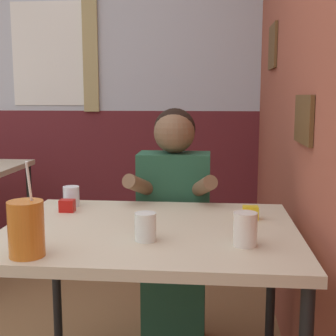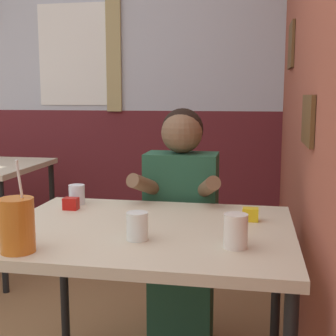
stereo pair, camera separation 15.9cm
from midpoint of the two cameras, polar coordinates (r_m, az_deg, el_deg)
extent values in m
cube|color=#9E4C38|center=(2.46, 13.13, 11.58)|extent=(0.06, 4.55, 2.70)
cube|color=brown|center=(2.98, 11.12, 14.30)|extent=(0.02, 0.30, 0.26)
cube|color=brown|center=(1.90, 13.93, 5.77)|extent=(0.02, 0.31, 0.19)
cube|color=silver|center=(3.97, -11.74, 18.50)|extent=(5.83, 0.06, 1.60)
cube|color=maroon|center=(3.97, -11.13, -1.08)|extent=(5.83, 0.06, 1.10)
cube|color=white|center=(3.98, -15.60, 13.25)|extent=(0.58, 0.01, 0.81)
cube|color=tan|center=(3.85, -10.64, 13.57)|extent=(0.12, 0.02, 0.91)
cube|color=beige|center=(1.71, -4.91, -7.86)|extent=(1.06, 0.83, 0.04)
cylinder|color=black|center=(2.30, -15.43, -13.58)|extent=(0.04, 0.04, 0.72)
cylinder|color=black|center=(2.17, 10.32, -14.79)|extent=(0.04, 0.04, 0.72)
cylinder|color=black|center=(3.68, -17.66, -5.16)|extent=(0.04, 0.04, 0.72)
cube|color=#235138|center=(2.40, -1.24, -15.42)|extent=(0.31, 0.20, 0.47)
cube|color=#235138|center=(2.25, -1.28, -4.27)|extent=(0.34, 0.20, 0.48)
sphere|color=black|center=(2.22, -1.23, 4.77)|extent=(0.20, 0.20, 0.20)
sphere|color=brown|center=(2.20, -1.31, 4.34)|extent=(0.19, 0.19, 0.19)
cylinder|color=brown|center=(2.11, -5.40, -2.23)|extent=(0.14, 0.27, 0.15)
cylinder|color=brown|center=(2.08, 2.00, -2.38)|extent=(0.14, 0.27, 0.15)
cylinder|color=#C6661E|center=(1.47, -19.93, -7.03)|extent=(0.11, 0.11, 0.17)
cylinder|color=white|center=(1.43, -19.63, -1.93)|extent=(0.01, 0.04, 0.14)
cylinder|color=silver|center=(2.07, -13.89, -3.39)|extent=(0.07, 0.07, 0.09)
cylinder|color=silver|center=(1.54, -5.74, -7.18)|extent=(0.07, 0.07, 0.09)
cylinder|color=silver|center=(1.49, 6.39, -7.46)|extent=(0.08, 0.08, 0.11)
cube|color=#B7140F|center=(1.98, -14.47, -4.50)|extent=(0.06, 0.04, 0.05)
cube|color=yellow|center=(1.82, 7.56, -5.45)|extent=(0.06, 0.04, 0.05)
camera|label=1|loc=(0.08, -92.51, -0.39)|focal=50.00mm
camera|label=2|loc=(0.08, 87.49, 0.39)|focal=50.00mm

